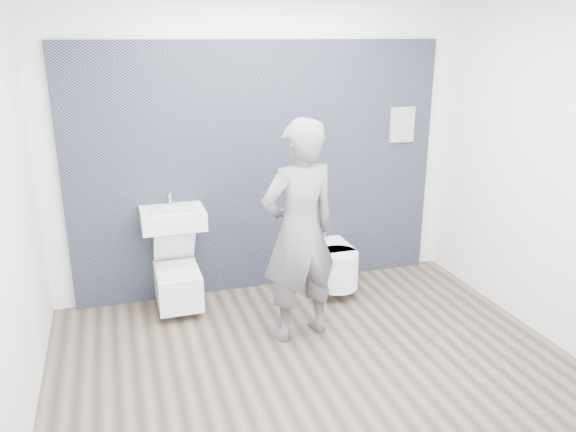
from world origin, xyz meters
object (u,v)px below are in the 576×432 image
object	(u,v)px
toilet_rounded	(332,265)
visitor	(299,232)
washbasin	(173,218)
toilet_square	(178,283)

from	to	relation	value
toilet_rounded	visitor	distance (m)	1.11
washbasin	visitor	bearing A→B (deg)	-42.39
visitor	washbasin	bearing A→B (deg)	-53.89
washbasin	toilet_rounded	size ratio (longest dim) A/B	0.82
visitor	toilet_rounded	bearing A→B (deg)	-141.32
toilet_square	toilet_rounded	xyz separation A→B (m)	(1.50, -0.07, 0.02)
washbasin	toilet_rounded	distance (m)	1.62
toilet_square	toilet_rounded	bearing A→B (deg)	-2.50
washbasin	toilet_rounded	bearing A→B (deg)	-5.14
toilet_rounded	visitor	world-z (taller)	visitor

